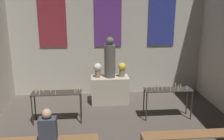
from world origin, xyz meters
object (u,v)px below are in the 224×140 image
at_px(altar, 110,90).
at_px(statue, 110,59).
at_px(flower_vase_left, 98,69).
at_px(candle_rack_right, 168,93).
at_px(candle_rack_left, 56,97).
at_px(pew_back_right, 191,138).
at_px(flower_vase_right, 122,69).
at_px(person_seated, 48,127).

bearing_deg(altar, statue, 0.00).
relative_size(statue, flower_vase_left, 2.81).
distance_m(flower_vase_left, candle_rack_right, 2.33).
distance_m(candle_rack_left, pew_back_right, 3.56).
xyz_separation_m(altar, pew_back_right, (1.58, -2.92, -0.12)).
xyz_separation_m(altar, flower_vase_left, (-0.39, 0.00, 0.70)).
height_order(altar, pew_back_right, altar).
bearing_deg(flower_vase_left, altar, 0.00).
bearing_deg(candle_rack_left, altar, 38.89).
bearing_deg(flower_vase_right, statue, 180.00).
height_order(altar, candle_rack_right, candle_rack_right).
height_order(flower_vase_left, pew_back_right, flower_vase_left).
relative_size(altar, flower_vase_left, 2.62).
relative_size(statue, candle_rack_left, 0.97).
xyz_separation_m(statue, pew_back_right, (1.58, -2.92, -1.14)).
bearing_deg(flower_vase_left, candle_rack_right, -32.99).
distance_m(flower_vase_left, candle_rack_left, 1.74).
relative_size(candle_rack_right, pew_back_right, 0.60).
relative_size(altar, statue, 0.93).
bearing_deg(flower_vase_right, candle_rack_left, -147.23).
height_order(candle_rack_right, pew_back_right, candle_rack_right).
bearing_deg(person_seated, statue, 62.69).
height_order(candle_rack_left, person_seated, person_seated).
distance_m(altar, person_seated, 3.29).
relative_size(flower_vase_left, flower_vase_right, 1.00).
distance_m(statue, flower_vase_right, 0.51).
relative_size(statue, person_seated, 1.83).
xyz_separation_m(flower_vase_left, flower_vase_right, (0.78, 0.00, 0.00)).
bearing_deg(person_seated, candle_rack_left, 91.27).
distance_m(candle_rack_left, person_seated, 1.67).
bearing_deg(statue, flower_vase_right, 0.00).
bearing_deg(pew_back_right, flower_vase_left, 124.02).
xyz_separation_m(candle_rack_right, person_seated, (-3.04, -1.67, -0.01)).
xyz_separation_m(altar, person_seated, (-1.51, -2.92, 0.29)).
bearing_deg(pew_back_right, candle_rack_right, 91.60).
bearing_deg(statue, flower_vase_left, 180.00).
relative_size(altar, candle_rack_right, 0.90).
bearing_deg(person_seated, flower_vase_right, 56.97).
xyz_separation_m(statue, flower_vase_left, (-0.39, 0.00, -0.32)).
height_order(statue, person_seated, statue).
distance_m(flower_vase_right, pew_back_right, 3.25).
relative_size(statue, candle_rack_right, 0.97).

